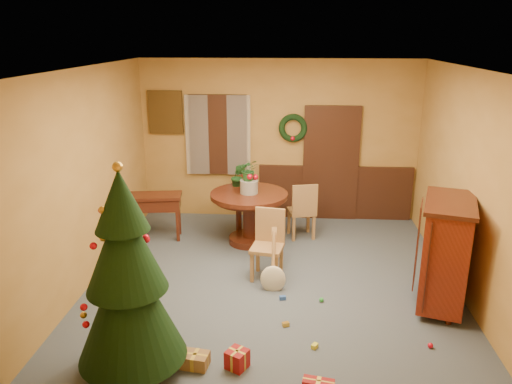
# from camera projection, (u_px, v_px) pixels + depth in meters

# --- Properties ---
(room_envelope) EXTENTS (5.50, 5.50, 5.50)m
(room_envelope) POSITION_uv_depth(u_px,v_px,m) (290.00, 159.00, 9.09)
(room_envelope) COLOR #394352
(room_envelope) RESTS_ON ground
(dining_table) EXTENTS (1.25, 1.25, 0.86)m
(dining_table) POSITION_uv_depth(u_px,v_px,m) (249.00, 208.00, 8.09)
(dining_table) COLOR black
(dining_table) RESTS_ON floor
(urn) EXTENTS (0.29, 0.29, 0.21)m
(urn) POSITION_uv_depth(u_px,v_px,m) (249.00, 187.00, 7.98)
(urn) COLOR slate
(urn) RESTS_ON dining_table
(centerpiece_plant) EXTENTS (0.32, 0.27, 0.35)m
(centerpiece_plant) POSITION_uv_depth(u_px,v_px,m) (249.00, 170.00, 7.89)
(centerpiece_plant) COLOR #1E4C23
(centerpiece_plant) RESTS_ON urn
(chair_near) EXTENTS (0.49, 0.49, 0.98)m
(chair_near) POSITION_uv_depth(u_px,v_px,m) (268.00, 241.00, 6.99)
(chair_near) COLOR olive
(chair_near) RESTS_ON floor
(chair_far) EXTENTS (0.51, 0.51, 0.98)m
(chair_far) POSITION_uv_depth(u_px,v_px,m) (303.00, 209.00, 8.28)
(chair_far) COLOR olive
(chair_far) RESTS_ON floor
(guitar) EXTENTS (0.42, 0.57, 0.78)m
(guitar) POSITION_uv_depth(u_px,v_px,m) (273.00, 263.00, 6.62)
(guitar) COLOR beige
(guitar) RESTS_ON floor
(plant_stand) EXTENTS (0.31, 0.31, 0.80)m
(plant_stand) POSITION_uv_depth(u_px,v_px,m) (239.00, 206.00, 8.50)
(plant_stand) COLOR black
(plant_stand) RESTS_ON floor
(stand_plant) EXTENTS (0.25, 0.20, 0.45)m
(stand_plant) POSITION_uv_depth(u_px,v_px,m) (238.00, 176.00, 8.34)
(stand_plant) COLOR #19471E
(stand_plant) RESTS_ON plant_stand
(christmas_tree) EXTENTS (1.08, 1.08, 2.22)m
(christmas_tree) POSITION_uv_depth(u_px,v_px,m) (127.00, 279.00, 4.79)
(christmas_tree) COLOR #382111
(christmas_tree) RESTS_ON floor
(writing_desk) EXTENTS (0.92, 0.55, 0.77)m
(writing_desk) POSITION_uv_depth(u_px,v_px,m) (155.00, 205.00, 8.27)
(writing_desk) COLOR black
(writing_desk) RESTS_ON floor
(sideboard) EXTENTS (0.87, 1.21, 1.40)m
(sideboard) POSITION_uv_depth(u_px,v_px,m) (445.00, 251.00, 6.15)
(sideboard) COLOR #511609
(sideboard) RESTS_ON floor
(gift_a) EXTENTS (0.30, 0.24, 0.15)m
(gift_a) POSITION_uv_depth(u_px,v_px,m) (195.00, 360.00, 5.17)
(gift_a) COLOR brown
(gift_a) RESTS_ON floor
(gift_b) EXTENTS (0.27, 0.27, 0.20)m
(gift_b) POSITION_uv_depth(u_px,v_px,m) (237.00, 359.00, 5.15)
(gift_b) COLOR maroon
(gift_b) RESTS_ON floor
(gift_c) EXTENTS (0.31, 0.32, 0.15)m
(gift_c) POSITION_uv_depth(u_px,v_px,m) (149.00, 275.00, 6.99)
(gift_c) COLOR brown
(gift_c) RESTS_ON floor
(toy_a) EXTENTS (0.09, 0.07, 0.05)m
(toy_a) POSITION_uv_depth(u_px,v_px,m) (283.00, 298.00, 6.49)
(toy_a) COLOR #274FAB
(toy_a) RESTS_ON floor
(toy_b) EXTENTS (0.06, 0.06, 0.06)m
(toy_b) POSITION_uv_depth(u_px,v_px,m) (321.00, 300.00, 6.43)
(toy_b) COLOR green
(toy_b) RESTS_ON floor
(toy_c) EXTENTS (0.08, 0.09, 0.05)m
(toy_c) POSITION_uv_depth(u_px,v_px,m) (315.00, 346.00, 5.49)
(toy_c) COLOR yellow
(toy_c) RESTS_ON floor
(toy_d) EXTENTS (0.06, 0.06, 0.06)m
(toy_d) POSITION_uv_depth(u_px,v_px,m) (430.00, 346.00, 5.49)
(toy_d) COLOR red
(toy_d) RESTS_ON floor
(toy_e) EXTENTS (0.09, 0.08, 0.05)m
(toy_e) POSITION_uv_depth(u_px,v_px,m) (286.00, 324.00, 5.90)
(toy_e) COLOR gold
(toy_e) RESTS_ON floor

